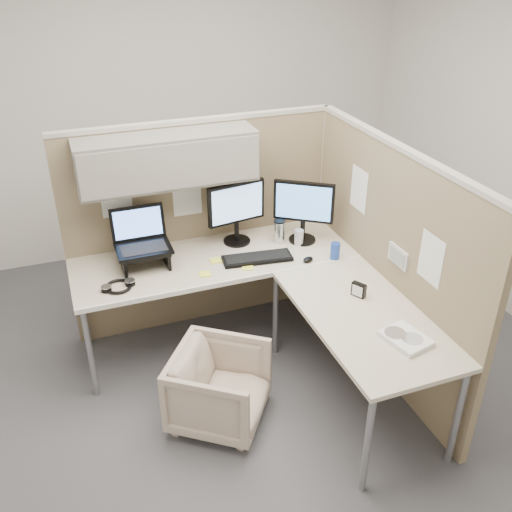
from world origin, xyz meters
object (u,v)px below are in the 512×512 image
object	(u,v)px
desk	(266,285)
office_chair	(219,384)
monitor_left	(236,208)
keyboard	(257,258)

from	to	relation	value
desk	office_chair	xyz separation A→B (m)	(-0.45, -0.38, -0.41)
monitor_left	keyboard	xyz separation A→B (m)	(0.05, -0.31, -0.26)
monitor_left	keyboard	distance (m)	0.41
office_chair	monitor_left	world-z (taller)	monitor_left
desk	keyboard	bearing A→B (deg)	81.74
monitor_left	keyboard	size ratio (longest dim) A/B	0.96
monitor_left	keyboard	world-z (taller)	monitor_left
desk	monitor_left	distance (m)	0.66
monitor_left	keyboard	bearing A→B (deg)	-90.28
office_chair	keyboard	distance (m)	0.94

